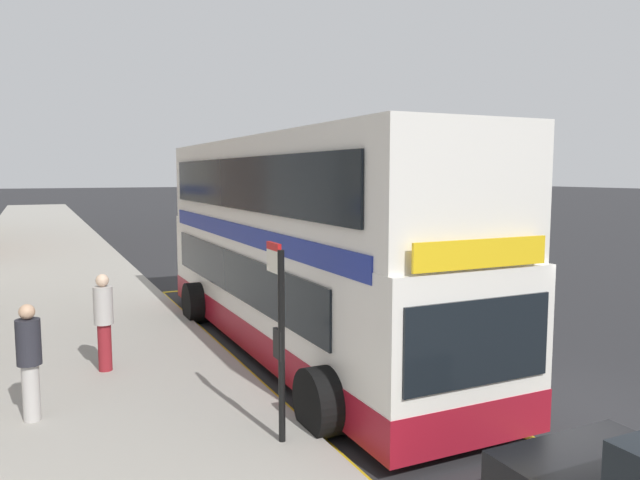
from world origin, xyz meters
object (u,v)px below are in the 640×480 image
object	(u,v)px
pedestrian_waiting_near_sign	(29,358)
pedestrian_further_back	(104,318)
bus_stop_sign	(279,325)
parked_car_grey_far	(213,212)
double_decker_bus	(297,252)

from	to	relation	value
pedestrian_waiting_near_sign	pedestrian_further_back	world-z (taller)	pedestrian_further_back
bus_stop_sign	pedestrian_waiting_near_sign	distance (m)	3.73
parked_car_grey_far	pedestrian_waiting_near_sign	bearing A→B (deg)	68.57
double_decker_bus	parked_car_grey_far	distance (m)	33.74
bus_stop_sign	pedestrian_further_back	distance (m)	4.45
parked_car_grey_far	pedestrian_further_back	bearing A→B (deg)	69.39
bus_stop_sign	pedestrian_waiting_near_sign	bearing A→B (deg)	144.98
pedestrian_further_back	pedestrian_waiting_near_sign	bearing A→B (deg)	-122.32
double_decker_bus	pedestrian_waiting_near_sign	bearing A→B (deg)	-157.24
double_decker_bus	pedestrian_further_back	bearing A→B (deg)	-176.61
bus_stop_sign	pedestrian_further_back	bearing A→B (deg)	114.24
double_decker_bus	parked_car_grey_far	bearing A→B (deg)	77.53
pedestrian_waiting_near_sign	pedestrian_further_back	size ratio (longest dim) A/B	0.97
bus_stop_sign	parked_car_grey_far	xyz separation A→B (m)	(9.35, 37.17, -0.90)
pedestrian_waiting_near_sign	pedestrian_further_back	bearing A→B (deg)	57.68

